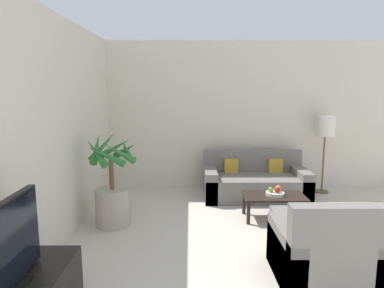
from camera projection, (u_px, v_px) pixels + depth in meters
The scene contains 13 objects.
wall_back at pixel (289, 116), 6.31m from camera, with size 8.25×0.06×2.70m.
wall_left at pixel (34, 141), 3.34m from camera, with size 0.06×7.51×2.70m.
television at pixel (7, 247), 2.22m from camera, with size 0.18×0.82×0.61m.
potted_palm at pixel (112, 192), 4.62m from camera, with size 0.73×0.73×1.30m.
sofa_loveseat at pixel (255, 182), 5.89m from camera, with size 1.74×0.87×0.77m.
floor_lamp at pixel (325, 129), 6.00m from camera, with size 0.33×0.33×1.38m.
coffee_table at pixel (274, 199), 4.89m from camera, with size 0.88×0.49×0.35m.
fruit_bowl at pixel (275, 194), 4.87m from camera, with size 0.26×0.26×0.05m.
apple_red at pixel (277, 190), 4.84m from camera, with size 0.08×0.08×0.08m.
apple_green at pixel (271, 189), 4.87m from camera, with size 0.07×0.07×0.07m.
orange_fruit at pixel (278, 188), 4.92m from camera, with size 0.08×0.08×0.08m.
armchair at pixel (324, 254), 3.29m from camera, with size 0.89×0.87×0.89m.
ottoman at pixel (296, 228), 4.09m from camera, with size 0.54×0.49×0.40m.
Camera 1 is at (-1.83, -0.36, 1.86)m, focal length 32.00 mm.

